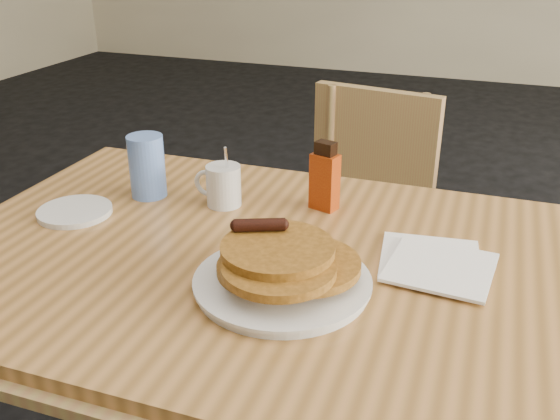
# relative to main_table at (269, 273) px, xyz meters

# --- Properties ---
(main_table) EXTENTS (1.32, 0.90, 0.75)m
(main_table) POSITION_rel_main_table_xyz_m (0.00, 0.00, 0.00)
(main_table) COLOR #B0773E
(main_table) RESTS_ON floor
(chair_main_far) EXTENTS (0.45, 0.45, 0.86)m
(chair_main_far) POSITION_rel_main_table_xyz_m (0.02, 0.75, -0.20)
(chair_main_far) COLOR #9B8249
(chair_main_far) RESTS_ON floor
(pancake_plate) EXTENTS (0.30, 0.30, 0.10)m
(pancake_plate) POSITION_rel_main_table_xyz_m (0.06, -0.10, 0.07)
(pancake_plate) COLOR silver
(pancake_plate) RESTS_ON main_table
(coffee_mug) EXTENTS (0.11, 0.07, 0.14)m
(coffee_mug) POSITION_rel_main_table_xyz_m (-0.17, 0.18, 0.09)
(coffee_mug) COLOR silver
(coffee_mug) RESTS_ON main_table
(syrup_bottle) EXTENTS (0.06, 0.05, 0.15)m
(syrup_bottle) POSITION_rel_main_table_xyz_m (0.04, 0.23, 0.11)
(syrup_bottle) COLOR maroon
(syrup_bottle) RESTS_ON main_table
(napkin_stack) EXTENTS (0.22, 0.23, 0.01)m
(napkin_stack) POSITION_rel_main_table_xyz_m (0.29, 0.06, 0.05)
(napkin_stack) COLOR white
(napkin_stack) RESTS_ON main_table
(blue_tumbler) EXTENTS (0.10, 0.10, 0.14)m
(blue_tumbler) POSITION_rel_main_table_xyz_m (-0.35, 0.16, 0.11)
(blue_tumbler) COLOR #5C83D8
(blue_tumbler) RESTS_ON main_table
(side_saucer) EXTENTS (0.17, 0.17, 0.01)m
(side_saucer) POSITION_rel_main_table_xyz_m (-0.45, 0.02, 0.05)
(side_saucer) COLOR silver
(side_saucer) RESTS_ON main_table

